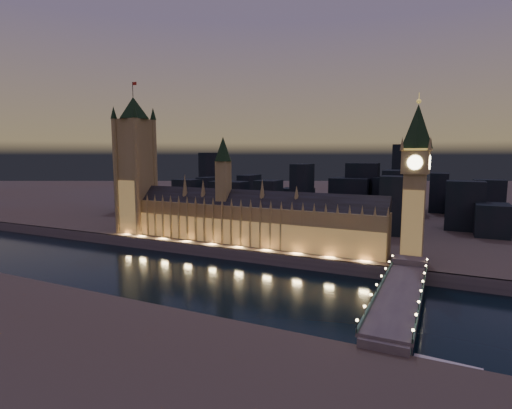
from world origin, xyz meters
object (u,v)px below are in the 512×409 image
at_px(palace_of_westminster, 246,218).
at_px(river_boat, 447,373).
at_px(victoria_tower, 135,159).
at_px(westminster_bridge, 401,297).
at_px(elizabeth_tower, 416,169).

bearing_deg(palace_of_westminster, river_boat, -41.58).
distance_m(palace_of_westminster, victoria_tower, 112.27).
xyz_separation_m(palace_of_westminster, westminster_bridge, (114.96, -65.19, -20.39)).
height_order(victoria_tower, river_boat, victoria_tower).
bearing_deg(victoria_tower, westminster_bridge, -16.65).
bearing_deg(victoria_tower, river_boat, -26.68).
bearing_deg(palace_of_westminster, elizabeth_tower, 0.09).
relative_size(palace_of_westminster, victoria_tower, 1.63).
xyz_separation_m(westminster_bridge, river_boat, (20.00, -54.56, -4.43)).
height_order(elizabeth_tower, river_boat, elizabeth_tower).
bearing_deg(westminster_bridge, victoria_tower, 163.35).
relative_size(victoria_tower, river_boat, 3.11).
bearing_deg(elizabeth_tower, victoria_tower, 180.00).
bearing_deg(victoria_tower, palace_of_westminster, -0.10).
relative_size(palace_of_westminster, elizabeth_tower, 2.00).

